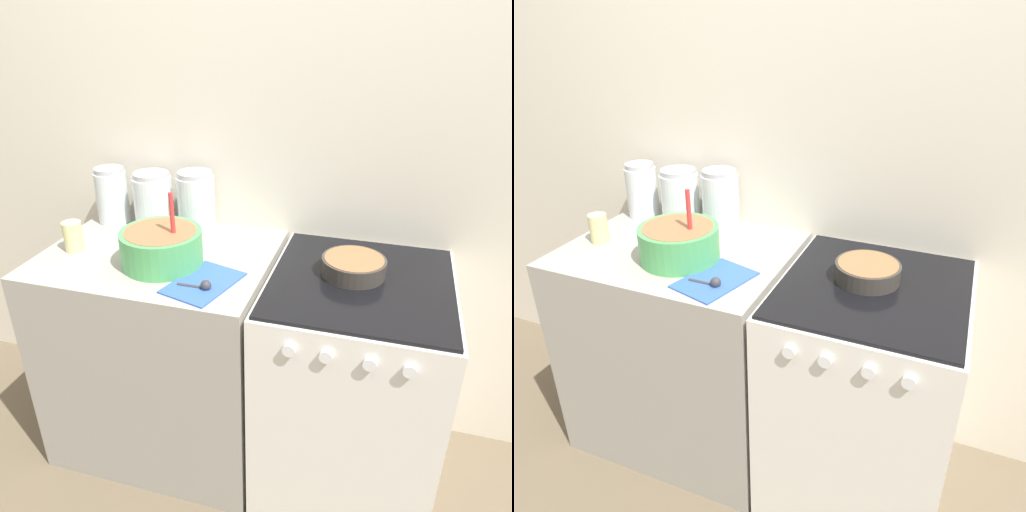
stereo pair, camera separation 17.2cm
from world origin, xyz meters
TOP-DOWN VIEW (x-y plane):
  - wall_back at (0.00, 0.69)m, footprint 4.70×0.05m
  - countertop_cabinet at (-0.42, 0.33)m, footprint 0.85×0.66m
  - stove at (0.33, 0.33)m, footprint 0.62×0.68m
  - mixing_bowl at (-0.37, 0.26)m, footprint 0.29×0.29m
  - baking_pan at (0.29, 0.36)m, footprint 0.22×0.22m
  - storage_jar_left at (-0.74, 0.56)m, footprint 0.13×0.13m
  - storage_jar_middle at (-0.55, 0.56)m, footprint 0.16×0.16m
  - storage_jar_right at (-0.36, 0.56)m, footprint 0.15×0.15m
  - tin_can at (-0.73, 0.26)m, footprint 0.07×0.07m
  - recipe_page at (-0.17, 0.16)m, footprint 0.24×0.30m
  - measuring_spoon at (-0.16, 0.12)m, footprint 0.12×0.04m

SIDE VIEW (x-z plane):
  - stove at x=0.33m, z-range 0.00..0.89m
  - countertop_cabinet at x=-0.42m, z-range 0.00..0.89m
  - recipe_page at x=-0.17m, z-range 0.89..0.89m
  - measuring_spoon at x=-0.16m, z-range 0.89..0.92m
  - baking_pan at x=0.29m, z-range 0.89..0.95m
  - tin_can at x=-0.73m, z-range 0.89..1.00m
  - mixing_bowl at x=-0.37m, z-range 0.82..1.10m
  - storage_jar_middle at x=-0.55m, z-range 0.87..1.10m
  - storage_jar_left at x=-0.74m, z-range 0.87..1.11m
  - storage_jar_right at x=-0.36m, z-range 0.87..1.12m
  - wall_back at x=0.00m, z-range 0.00..2.40m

